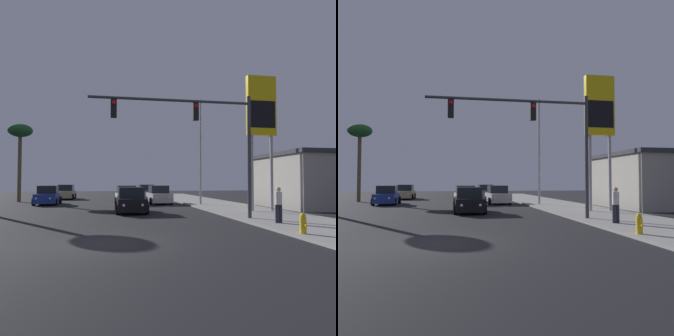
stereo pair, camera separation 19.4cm
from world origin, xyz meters
TOP-DOWN VIEW (x-y plane):
  - ground_plane at (0.00, 0.00)m, footprint 120.00×120.00m
  - sidewalk_right at (9.50, 10.00)m, footprint 5.00×60.00m
  - building_gas_station at (18.00, 12.54)m, footprint 10.30×8.30m
  - car_black at (1.78, 10.64)m, footprint 2.04×4.31m
  - car_silver at (4.89, 18.82)m, footprint 2.04×4.34m
  - car_grey at (4.74, 27.78)m, footprint 2.04×4.33m
  - car_white at (1.90, 18.64)m, footprint 2.04×4.34m
  - car_blue at (-5.03, 19.64)m, footprint 2.04×4.34m
  - car_tan at (-4.57, 28.67)m, footprint 2.04×4.33m
  - traffic_light_mast at (5.18, 5.18)m, footprint 8.50×0.36m
  - street_lamp at (7.91, 15.86)m, footprint 1.74×0.24m
  - gas_station_sign at (10.35, 9.13)m, footprint 2.00×0.42m
  - fire_hydrant at (7.41, -0.05)m, footprint 0.24×0.34m
  - pedestrian_on_sidewalk at (8.15, 3.04)m, footprint 0.34×0.32m
  - palm_tree_mid at (-8.54, 24.00)m, footprint 2.40×2.40m

SIDE VIEW (x-z plane):
  - ground_plane at x=0.00m, z-range 0.00..0.00m
  - sidewalk_right at x=9.50m, z-range 0.00..0.12m
  - fire_hydrant at x=7.41m, z-range 0.11..0.87m
  - car_black at x=1.78m, z-range -0.08..1.60m
  - car_silver at x=4.89m, z-range -0.08..1.60m
  - car_grey at x=4.74m, z-range -0.08..1.60m
  - car_white at x=1.90m, z-range -0.08..1.60m
  - car_blue at x=-5.03m, z-range -0.08..1.60m
  - car_tan at x=-4.57m, z-range -0.08..1.60m
  - pedestrian_on_sidewalk at x=8.15m, z-range 0.20..1.87m
  - building_gas_station at x=18.00m, z-range 0.01..4.31m
  - traffic_light_mast at x=5.18m, z-range 1.54..8.04m
  - street_lamp at x=7.91m, z-range 0.62..9.62m
  - gas_station_sign at x=10.35m, z-range 2.12..11.12m
  - palm_tree_mid at x=-8.54m, z-range 2.89..10.78m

